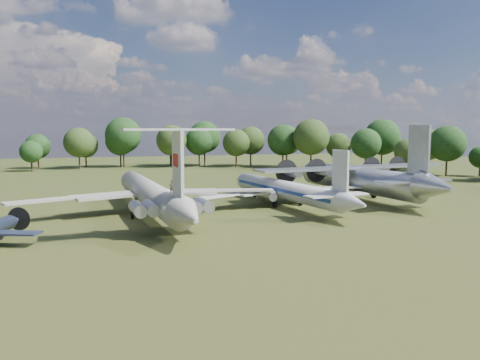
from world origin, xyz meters
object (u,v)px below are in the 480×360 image
object	(u,v)px
il62_airliner	(150,198)
an12_transport	(358,183)
tu104_jet	(285,193)
person_on_il62	(172,187)

from	to	relation	value
il62_airliner	an12_transport	size ratio (longest dim) A/B	1.16
tu104_jet	an12_transport	size ratio (longest dim) A/B	0.95
tu104_jet	person_on_il62	xyz separation A→B (m)	(-20.79, -16.03, 3.73)
tu104_jet	person_on_il62	distance (m)	26.51
an12_transport	person_on_il62	world-z (taller)	person_on_il62
il62_airliner	tu104_jet	distance (m)	22.15
tu104_jet	person_on_il62	bearing A→B (deg)	-151.71
il62_airliner	tu104_jet	xyz separation A→B (m)	(22.03, 2.22, -0.41)
an12_transport	person_on_il62	distance (m)	41.88
tu104_jet	an12_transport	world-z (taller)	an12_transport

